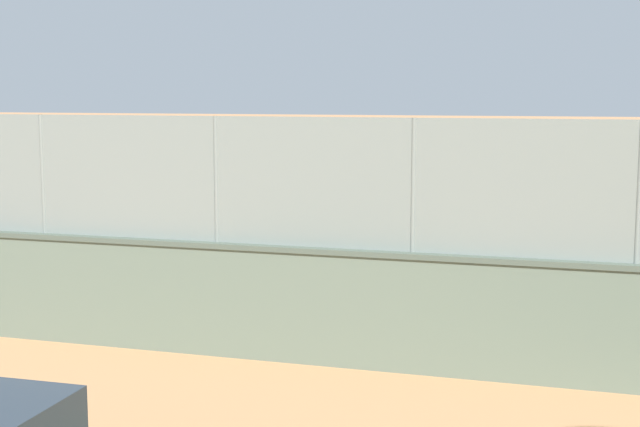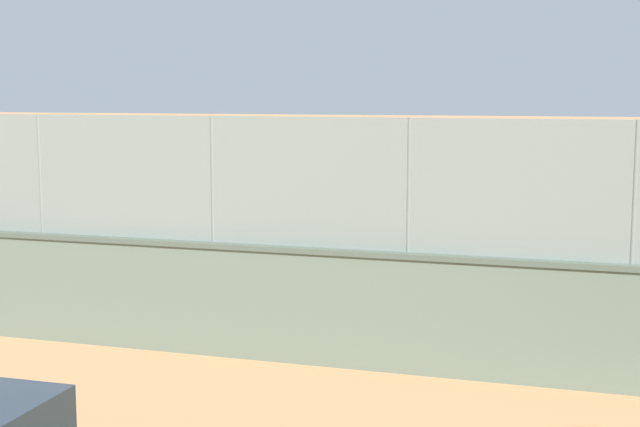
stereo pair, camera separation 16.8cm
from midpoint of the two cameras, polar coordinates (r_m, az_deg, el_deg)
name	(u,v)px [view 1 (the left image)]	position (r m, az deg, el deg)	size (l,w,h in m)	color
ground_plane	(357,233)	(26.42, 2.14, -1.21)	(260.00, 260.00, 0.00)	tan
perimeter_wall	(312,304)	(13.75, -0.87, -5.68)	(27.93, 0.88, 1.76)	slate
fence_panel_on_wall	(312,182)	(13.45, -0.89, 1.95)	(27.44, 0.54, 1.92)	gray
player_baseline_waiting	(227,217)	(22.67, -6.01, -0.24)	(1.07, 0.73, 1.64)	black
player_near_wall_returning	(439,199)	(27.28, 7.27, 0.90)	(0.70, 1.22, 1.52)	#591919
sports_ball	(151,264)	(21.45, -10.70, -3.11)	(0.22, 0.22, 0.22)	#3399D8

